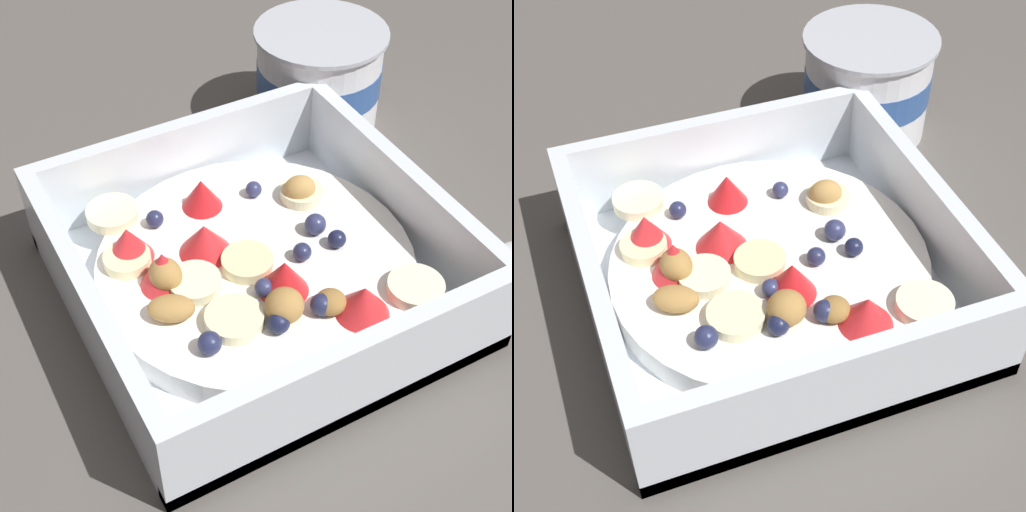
{
  "view_description": "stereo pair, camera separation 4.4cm",
  "coord_description": "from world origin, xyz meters",
  "views": [
    {
      "loc": [
        -0.17,
        -0.29,
        0.34
      ],
      "look_at": [
        -0.02,
        -0.02,
        0.03
      ],
      "focal_mm": 54.07,
      "sensor_mm": 36.0,
      "label": 1
    },
    {
      "loc": [
        -0.13,
        -0.31,
        0.34
      ],
      "look_at": [
        -0.02,
        -0.02,
        0.03
      ],
      "focal_mm": 54.07,
      "sensor_mm": 36.0,
      "label": 2
    }
  ],
  "objects": [
    {
      "name": "fruit_bowl",
      "position": [
        -0.02,
        -0.02,
        0.02
      ],
      "size": [
        0.21,
        0.21,
        0.06
      ],
      "color": "white",
      "rests_on": "ground"
    },
    {
      "name": "ground_plane",
      "position": [
        0.0,
        0.0,
        0.0
      ],
      "size": [
        2.4,
        2.4,
        0.0
      ],
      "primitive_type": "plane",
      "color": "#56514C"
    },
    {
      "name": "yogurt_cup",
      "position": [
        0.11,
        0.11,
        0.04
      ],
      "size": [
        0.09,
        0.09,
        0.08
      ],
      "color": "white",
      "rests_on": "ground"
    }
  ]
}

